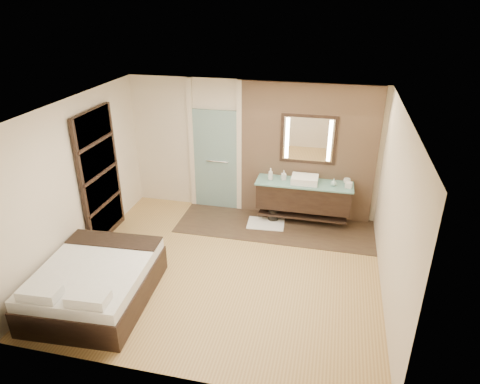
% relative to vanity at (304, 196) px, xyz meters
% --- Properties ---
extents(floor, '(5.00, 5.00, 0.00)m').
position_rel_vanity_xyz_m(floor, '(-1.10, -1.92, -0.58)').
color(floor, '#A07543').
rests_on(floor, ground).
extents(tile_strip, '(3.80, 1.30, 0.01)m').
position_rel_vanity_xyz_m(tile_strip, '(-0.50, -0.32, -0.57)').
color(tile_strip, '#36241D').
rests_on(tile_strip, floor).
extents(stone_wall, '(2.60, 0.08, 2.70)m').
position_rel_vanity_xyz_m(stone_wall, '(0.00, 0.29, 0.77)').
color(stone_wall, tan).
rests_on(stone_wall, floor).
extents(vanity, '(1.85, 0.55, 0.88)m').
position_rel_vanity_xyz_m(vanity, '(0.00, 0.00, 0.00)').
color(vanity, black).
rests_on(vanity, stone_wall).
extents(mirror_unit, '(1.06, 0.04, 0.96)m').
position_rel_vanity_xyz_m(mirror_unit, '(0.00, 0.24, 1.07)').
color(mirror_unit, black).
rests_on(mirror_unit, stone_wall).
extents(frosted_door, '(1.10, 0.12, 2.70)m').
position_rel_vanity_xyz_m(frosted_door, '(-1.85, 0.28, 0.56)').
color(frosted_door, silver).
rests_on(frosted_door, floor).
extents(shoji_partition, '(0.06, 1.20, 2.40)m').
position_rel_vanity_xyz_m(shoji_partition, '(-3.53, -1.32, 0.63)').
color(shoji_partition, black).
rests_on(shoji_partition, floor).
extents(bed, '(1.63, 1.99, 0.73)m').
position_rel_vanity_xyz_m(bed, '(-2.75, -3.08, -0.28)').
color(bed, black).
rests_on(bed, floor).
extents(bath_mat, '(0.75, 0.55, 0.02)m').
position_rel_vanity_xyz_m(bath_mat, '(-0.69, -0.27, -0.56)').
color(bath_mat, white).
rests_on(bath_mat, floor).
extents(waste_bin, '(0.27, 0.27, 0.26)m').
position_rel_vanity_xyz_m(waste_bin, '(-0.57, -0.07, -0.45)').
color(waste_bin, black).
rests_on(waste_bin, floor).
extents(tissue_box, '(0.14, 0.14, 0.10)m').
position_rel_vanity_xyz_m(tissue_box, '(0.82, -0.06, 0.33)').
color(tissue_box, silver).
rests_on(tissue_box, vanity).
extents(soap_bottle_a, '(0.12, 0.12, 0.24)m').
position_rel_vanity_xyz_m(soap_bottle_a, '(-0.66, -0.03, 0.40)').
color(soap_bottle_a, silver).
rests_on(soap_bottle_a, vanity).
extents(soap_bottle_b, '(0.11, 0.11, 0.19)m').
position_rel_vanity_xyz_m(soap_bottle_b, '(-0.41, 0.03, 0.38)').
color(soap_bottle_b, '#B2B2B2').
rests_on(soap_bottle_b, vanity).
extents(soap_bottle_c, '(0.13, 0.13, 0.14)m').
position_rel_vanity_xyz_m(soap_bottle_c, '(0.54, -0.04, 0.36)').
color(soap_bottle_c, '#A2CCC3').
rests_on(soap_bottle_c, vanity).
extents(cup, '(0.15, 0.15, 0.10)m').
position_rel_vanity_xyz_m(cup, '(0.79, 0.12, 0.34)').
color(cup, silver).
rests_on(cup, vanity).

